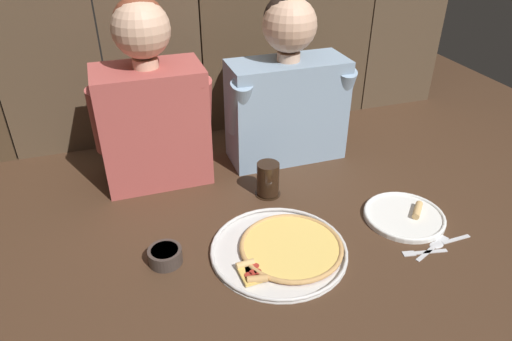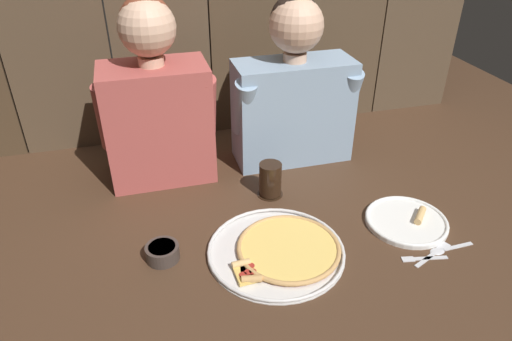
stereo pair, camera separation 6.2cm
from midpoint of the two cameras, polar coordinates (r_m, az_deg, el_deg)
The scene contains 10 objects.
ground_plane at distance 1.37m, azimuth -0.21°, elevation -8.57°, with size 3.20×3.20×0.00m, color #422B1C.
pizza_tray at distance 1.33m, azimuth 2.08°, elevation -9.64°, with size 0.39×0.39×0.03m.
dinner_plate at distance 1.51m, azimuth 16.70°, elevation -5.37°, with size 0.25×0.25×0.03m.
drinking_glass at distance 1.53m, azimuth 0.33°, elevation -1.13°, with size 0.09×0.09×0.12m.
dipping_bowl at distance 1.31m, azimuth -12.45°, elevation -10.20°, with size 0.09×0.09×0.04m.
table_fork at distance 1.40m, azimuth 18.62°, elevation -9.51°, with size 0.13×0.04×0.01m.
table_knife at distance 1.42m, azimuth 19.72°, elevation -8.97°, with size 0.15×0.08×0.01m.
table_spoon at distance 1.45m, azimuth 20.90°, elevation -8.27°, with size 0.14×0.03×0.01m.
diner_left at distance 1.57m, azimuth -13.96°, elevation 8.01°, with size 0.38×0.21×0.62m.
diner_right at distance 1.67m, azimuth 2.81°, elevation 10.02°, with size 0.46×0.21×0.59m.
Camera 1 is at (-0.36, -0.99, 0.89)m, focal length 32.51 mm.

